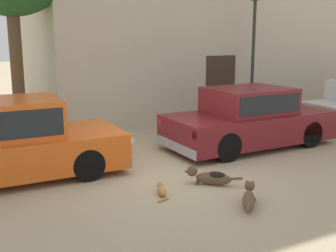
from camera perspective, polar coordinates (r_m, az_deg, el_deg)
name	(u,v)px	position (r m, az deg, el deg)	size (l,w,h in m)	color
ground_plane	(162,172)	(8.66, -0.76, -6.24)	(80.00, 80.00, 0.00)	tan
parked_sedan_nearest	(9,141)	(8.62, -20.71, -1.89)	(4.46, 1.82, 1.55)	#D15619
parked_sedan_second	(249,118)	(10.67, 10.86, 1.10)	(4.39, 1.90, 1.47)	maroon
stray_dog_spotted	(249,198)	(7.09, 10.83, -9.51)	(0.74, 0.85, 0.34)	brown
stray_dog_tan	(209,176)	(7.95, 5.60, -6.78)	(0.87, 0.80, 0.37)	brown
stray_cat	(161,190)	(7.47, -0.88, -8.63)	(0.34, 0.57, 0.17)	#B77F3D
street_lamp	(254,41)	(13.37, 11.47, 11.19)	(0.22, 0.22, 4.03)	#2D2B28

